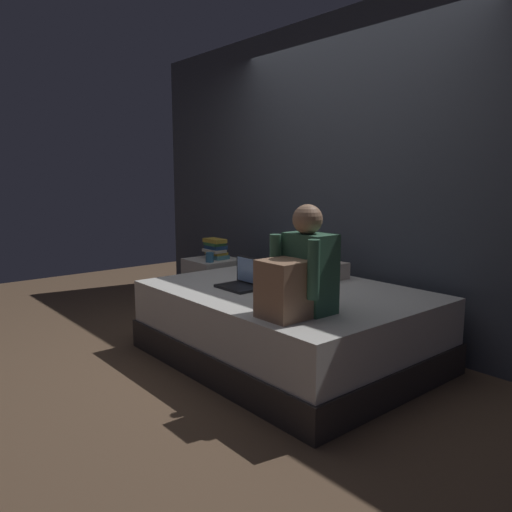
% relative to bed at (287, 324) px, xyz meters
% --- Properties ---
extents(ground_plane, '(8.00, 8.00, 0.00)m').
position_rel_bed_xyz_m(ground_plane, '(-0.20, -0.30, -0.26)').
color(ground_plane, brown).
extents(wall_back, '(5.60, 0.10, 2.70)m').
position_rel_bed_xyz_m(wall_back, '(-0.20, 0.90, 1.09)').
color(wall_back, '#424751').
rests_on(wall_back, ground_plane).
extents(bed, '(2.00, 1.50, 0.53)m').
position_rel_bed_xyz_m(bed, '(0.00, 0.00, 0.00)').
color(bed, '#332D2B').
rests_on(bed, ground_plane).
extents(nightstand, '(0.44, 0.46, 0.56)m').
position_rel_bed_xyz_m(nightstand, '(-1.30, 0.24, 0.02)').
color(nightstand, beige).
rests_on(nightstand, ground_plane).
extents(person_sitting, '(0.39, 0.44, 0.66)m').
position_rel_bed_xyz_m(person_sitting, '(0.53, -0.40, 0.52)').
color(person_sitting, '#38664C').
rests_on(person_sitting, bed).
extents(laptop, '(0.32, 0.23, 0.22)m').
position_rel_bed_xyz_m(laptop, '(-0.24, -0.22, 0.33)').
color(laptop, black).
rests_on(laptop, bed).
extents(pillow, '(0.56, 0.36, 0.13)m').
position_rel_bed_xyz_m(pillow, '(-0.21, 0.45, 0.33)').
color(pillow, beige).
rests_on(pillow, bed).
extents(book_stack, '(0.23, 0.17, 0.20)m').
position_rel_bed_xyz_m(book_stack, '(-1.29, 0.28, 0.39)').
color(book_stack, teal).
rests_on(book_stack, nightstand).
extents(mug, '(0.08, 0.08, 0.09)m').
position_rel_bed_xyz_m(mug, '(-1.17, 0.12, 0.34)').
color(mug, teal).
rests_on(mug, nightstand).
extents(clothes_pile, '(0.23, 0.22, 0.13)m').
position_rel_bed_xyz_m(clothes_pile, '(-0.42, 0.37, 0.33)').
color(clothes_pile, gray).
rests_on(clothes_pile, bed).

